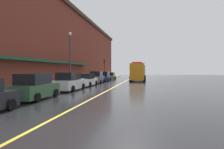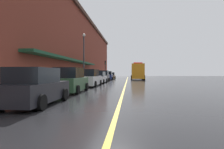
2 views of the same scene
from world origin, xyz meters
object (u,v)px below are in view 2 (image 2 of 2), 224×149
(parked_car_1, at_px, (70,81))
(parked_car_6, at_px, (111,76))
(parked_car_0, at_px, (36,87))
(street_lamp_left, at_px, (84,52))
(parked_car_5, at_px, (108,76))
(parking_meter_0, at_px, (101,75))
(traffic_light_near, at_px, (105,66))
(utility_truck, at_px, (137,72))
(parked_car_2, at_px, (89,78))
(parking_meter_2, at_px, (87,76))
(parked_car_3, at_px, (99,78))
(parking_meter_1, at_px, (34,80))
(parked_car_4, at_px, (104,76))

(parked_car_1, distance_m, parked_car_6, 29.52)
(parked_car_0, xyz_separation_m, street_lamp_left, (-2.07, 16.93, 3.59))
(parked_car_5, distance_m, parked_car_6, 6.10)
(parked_car_1, xyz_separation_m, street_lamp_left, (-1.91, 11.55, 3.53))
(parked_car_0, bearing_deg, parking_meter_0, 2.31)
(parked_car_0, bearing_deg, traffic_light_near, 1.70)
(parked_car_0, xyz_separation_m, parked_car_6, (0.03, 34.89, -0.05))
(parked_car_5, relative_size, parked_car_6, 0.96)
(parked_car_0, height_order, utility_truck, utility_truck)
(parked_car_1, distance_m, parked_car_5, 23.42)
(parked_car_1, height_order, utility_truck, utility_truck)
(parked_car_6, bearing_deg, parked_car_5, 177.52)
(parked_car_2, relative_size, parking_meter_2, 3.70)
(utility_truck, bearing_deg, parking_meter_2, -26.04)
(parked_car_3, bearing_deg, parking_meter_0, 8.19)
(parking_meter_1, bearing_deg, parked_car_1, 65.89)
(parked_car_3, distance_m, parked_car_6, 17.36)
(parking_meter_1, bearing_deg, parking_meter_2, 90.00)
(parked_car_4, xyz_separation_m, street_lamp_left, (-1.91, -6.49, 3.52))
(parking_meter_2, bearing_deg, parking_meter_1, -90.00)
(parked_car_1, relative_size, street_lamp_left, 0.65)
(parked_car_6, bearing_deg, parking_meter_2, 173.30)
(parking_meter_0, bearing_deg, parked_car_2, -85.43)
(parked_car_6, relative_size, utility_truck, 0.53)
(parked_car_5, relative_size, parking_meter_1, 3.37)
(traffic_light_near, bearing_deg, utility_truck, -24.73)
(parking_meter_0, bearing_deg, parked_car_3, -82.77)
(parked_car_4, relative_size, parked_car_6, 0.91)
(parked_car_1, bearing_deg, parked_car_0, -179.41)
(parked_car_4, xyz_separation_m, parked_car_5, (0.14, 5.37, -0.04))
(parked_car_3, bearing_deg, parked_car_2, -179.78)
(parked_car_4, relative_size, utility_truck, 0.48)
(parked_car_2, xyz_separation_m, parked_car_6, (0.12, 23.13, -0.12))
(parked_car_0, relative_size, parked_car_1, 0.93)
(parked_car_4, height_order, parking_meter_2, parked_car_4)
(parking_meter_2, bearing_deg, parked_car_2, -73.62)
(parked_car_2, height_order, parked_car_5, parked_car_2)
(parked_car_3, xyz_separation_m, street_lamp_left, (-2.05, -0.61, 3.62))
(parked_car_2, bearing_deg, parked_car_4, 1.46)
(parked_car_6, distance_m, parking_meter_0, 6.14)
(parked_car_3, bearing_deg, parked_car_5, 0.94)
(parked_car_1, xyz_separation_m, parking_meter_2, (-1.31, 11.07, 0.19))
(parking_meter_0, height_order, parking_meter_2, same)
(parked_car_0, relative_size, parked_car_4, 0.99)
(parked_car_1, relative_size, parking_meter_1, 3.42)
(street_lamp_left, bearing_deg, parked_car_4, 73.60)
(parked_car_4, bearing_deg, parked_car_0, 178.47)
(parked_car_0, distance_m, utility_truck, 32.26)
(parked_car_3, distance_m, parking_meter_1, 15.15)
(utility_truck, bearing_deg, parking_meter_0, -69.89)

